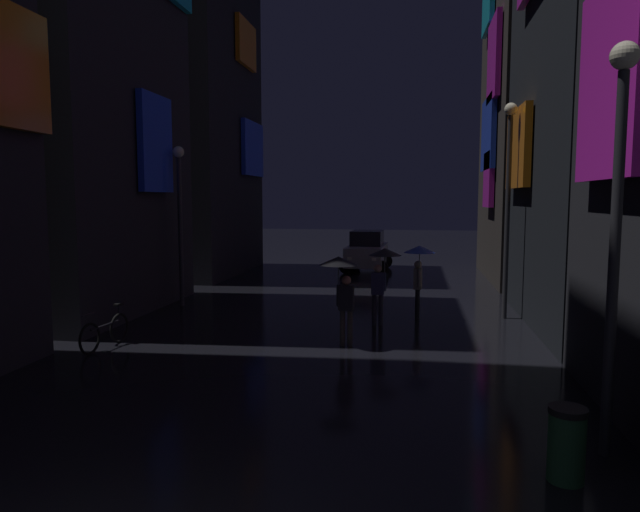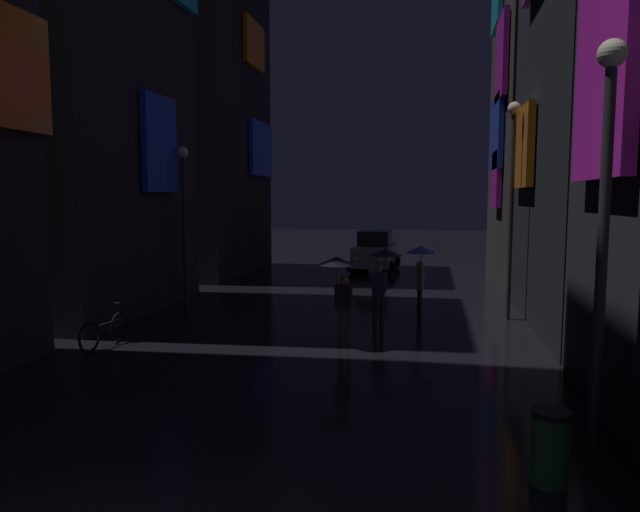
# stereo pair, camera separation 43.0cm
# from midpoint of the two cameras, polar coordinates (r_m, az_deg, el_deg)

# --- Properties ---
(building_left_far) EXTENTS (4.25, 7.62, 19.99)m
(building_left_far) POSITION_cam_midpoint_polar(r_m,az_deg,el_deg) (27.87, -11.05, 19.26)
(building_left_far) COLOR black
(building_left_far) RESTS_ON ground
(building_right_far) EXTENTS (4.25, 8.30, 14.71)m
(building_right_far) POSITION_cam_midpoint_polar(r_m,az_deg,el_deg) (26.20, 22.41, 13.92)
(building_right_far) COLOR #2D2826
(building_right_far) RESTS_ON ground
(pedestrian_foreground_left_black) EXTENTS (0.90, 0.90, 2.12)m
(pedestrian_foreground_left_black) POSITION_cam_midpoint_polar(r_m,az_deg,el_deg) (13.23, 2.85, -1.99)
(pedestrian_foreground_left_black) COLOR #38332D
(pedestrian_foreground_left_black) RESTS_ON ground
(pedestrian_foreground_right_black) EXTENTS (0.90, 0.90, 2.12)m
(pedestrian_foreground_right_black) POSITION_cam_midpoint_polar(r_m,az_deg,el_deg) (15.50, 7.15, -0.89)
(pedestrian_foreground_right_black) COLOR #2D2D38
(pedestrian_foreground_right_black) RESTS_ON ground
(pedestrian_midstreet_centre_blue) EXTENTS (0.90, 0.90, 2.12)m
(pedestrian_midstreet_centre_blue) POSITION_cam_midpoint_polar(r_m,az_deg,el_deg) (16.48, 10.80, -0.55)
(pedestrian_midstreet_centre_blue) COLOR black
(pedestrian_midstreet_centre_blue) RESTS_ON ground
(bicycle_parked_at_storefront) EXTENTS (0.24, 1.82, 0.96)m
(bicycle_parked_at_storefront) POSITION_cam_midpoint_polar(r_m,az_deg,el_deg) (14.24, -19.83, -7.01)
(bicycle_parked_at_storefront) COLOR black
(bicycle_parked_at_storefront) RESTS_ON ground
(car_distant) EXTENTS (2.34, 4.19, 1.92)m
(car_distant) POSITION_cam_midpoint_polar(r_m,az_deg,el_deg) (27.43, 5.95, 0.46)
(car_distant) COLOR #99999E
(car_distant) RESTS_ON ground
(streetlamp_left_far) EXTENTS (0.36, 0.36, 5.10)m
(streetlamp_left_far) POSITION_cam_midpoint_polar(r_m,az_deg,el_deg) (18.81, -12.80, 4.92)
(streetlamp_left_far) COLOR #2D2D33
(streetlamp_left_far) RESTS_ON ground
(streetlamp_right_near) EXTENTS (0.36, 0.36, 5.43)m
(streetlamp_right_near) POSITION_cam_midpoint_polar(r_m,az_deg,el_deg) (8.23, 27.94, 4.72)
(streetlamp_right_near) COLOR #2D2D33
(streetlamp_right_near) RESTS_ON ground
(streetlamp_right_far) EXTENTS (0.36, 0.36, 6.11)m
(streetlamp_right_far) POSITION_cam_midpoint_polar(r_m,az_deg,el_deg) (17.00, 19.32, 6.52)
(streetlamp_right_far) COLOR #2D2D33
(streetlamp_right_far) RESTS_ON ground
(trash_bin) EXTENTS (0.46, 0.46, 0.93)m
(trash_bin) POSITION_cam_midpoint_polar(r_m,az_deg,el_deg) (7.84, 23.56, -17.12)
(trash_bin) COLOR #265933
(trash_bin) RESTS_ON ground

